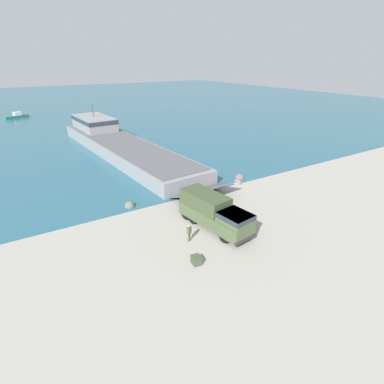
{
  "coord_description": "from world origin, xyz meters",
  "views": [
    {
      "loc": [
        -15.64,
        -22.53,
        14.66
      ],
      "look_at": [
        -0.41,
        2.35,
        1.72
      ],
      "focal_mm": 28.0,
      "sensor_mm": 36.0,
      "label": 1
    }
  ],
  "objects_px": {
    "military_truck": "(214,212)",
    "moored_boat_a": "(16,116)",
    "cargo_crate": "(196,260)",
    "landing_craft": "(116,141)",
    "soldier_on_ramp": "(189,232)"
  },
  "relations": [
    {
      "from": "military_truck",
      "to": "moored_boat_a",
      "type": "distance_m",
      "value": 76.47
    },
    {
      "from": "moored_boat_a",
      "to": "cargo_crate",
      "type": "distance_m",
      "value": 79.74
    },
    {
      "from": "landing_craft",
      "to": "cargo_crate",
      "type": "relative_size",
      "value": 53.93
    },
    {
      "from": "cargo_crate",
      "to": "soldier_on_ramp",
      "type": "bearing_deg",
      "value": 69.02
    },
    {
      "from": "military_truck",
      "to": "cargo_crate",
      "type": "height_order",
      "value": "military_truck"
    },
    {
      "from": "soldier_on_ramp",
      "to": "moored_boat_a",
      "type": "relative_size",
      "value": 0.26
    },
    {
      "from": "landing_craft",
      "to": "moored_boat_a",
      "type": "xyz_separation_m",
      "value": [
        -13.13,
        44.77,
        -1.01
      ]
    },
    {
      "from": "soldier_on_ramp",
      "to": "moored_boat_a",
      "type": "distance_m",
      "value": 76.87
    },
    {
      "from": "moored_boat_a",
      "to": "landing_craft",
      "type": "bearing_deg",
      "value": 175.14
    },
    {
      "from": "military_truck",
      "to": "moored_boat_a",
      "type": "bearing_deg",
      "value": -178.67
    },
    {
      "from": "soldier_on_ramp",
      "to": "cargo_crate",
      "type": "relative_size",
      "value": 2.02
    },
    {
      "from": "landing_craft",
      "to": "cargo_crate",
      "type": "height_order",
      "value": "landing_craft"
    },
    {
      "from": "landing_craft",
      "to": "soldier_on_ramp",
      "type": "height_order",
      "value": "landing_craft"
    },
    {
      "from": "landing_craft",
      "to": "soldier_on_ramp",
      "type": "bearing_deg",
      "value": -101.83
    },
    {
      "from": "moored_boat_a",
      "to": "cargo_crate",
      "type": "xyz_separation_m",
      "value": [
        7.93,
        -79.34,
        -0.2
      ]
    }
  ]
}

